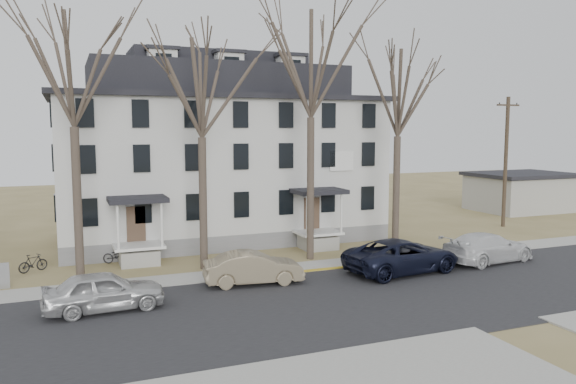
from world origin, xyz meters
name	(u,v)px	position (x,y,z in m)	size (l,w,h in m)	color
ground	(389,315)	(0.00, 0.00, 0.00)	(120.00, 120.00, 0.00)	olive
main_road	(364,300)	(0.00, 2.00, 0.00)	(120.00, 10.00, 0.04)	#27272A
far_sidewalk	(307,268)	(0.00, 8.00, 0.00)	(120.00, 2.00, 0.08)	#A09F97
yellow_curb	(398,263)	(5.00, 7.10, 0.00)	(14.00, 0.25, 0.06)	gold
boarding_house	(219,156)	(-2.00, 17.95, 5.38)	(20.80, 12.36, 12.05)	slate
distant_building	(521,192)	(26.00, 20.00, 1.68)	(8.50, 6.50, 3.35)	#A09F97
tree_far_left	(71,59)	(-11.00, 9.80, 10.34)	(8.40, 8.40, 13.72)	#473B31
tree_mid_left	(201,80)	(-5.00, 9.80, 9.60)	(7.80, 7.80, 12.74)	#473B31
tree_center	(311,56)	(1.00, 9.80, 11.08)	(9.00, 9.00, 14.70)	#473B31
tree_mid_right	(398,87)	(6.50, 9.80, 9.60)	(7.80, 7.80, 12.74)	#473B31
utility_pole_far	(506,160)	(18.50, 14.00, 4.90)	(2.00, 0.28, 9.50)	#3D3023
car_silver	(104,292)	(-10.25, 4.51, 0.79)	(1.87, 4.65, 1.58)	silver
car_tan	(253,269)	(-3.57, 6.01, 0.75)	(1.59, 4.56, 1.50)	#83755A
car_navy	(402,257)	(4.01, 5.26, 0.84)	(2.78, 6.03, 1.68)	black
car_white	(488,248)	(9.51, 5.41, 0.79)	(2.22, 5.47, 1.59)	silver
bicycle_left	(118,257)	(-9.04, 12.38, 0.43)	(0.57, 1.64, 0.86)	black
bicycle_right	(33,264)	(-13.16, 12.19, 0.45)	(0.42, 1.50, 0.90)	black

